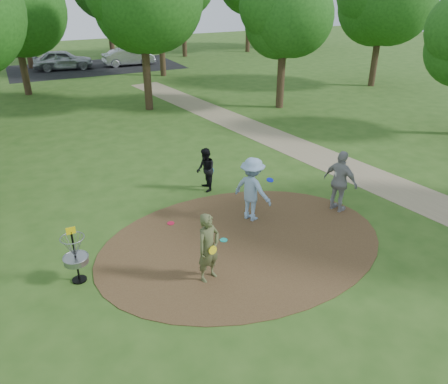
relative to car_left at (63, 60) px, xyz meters
name	(u,v)px	position (x,y,z in m)	size (l,w,h in m)	color
ground	(243,243)	(0.62, -30.02, -0.80)	(100.00, 100.00, 0.00)	#2D5119
dirt_clearing	(243,243)	(0.62, -30.02, -0.79)	(8.40, 8.40, 0.02)	#47301C
footpath	(366,176)	(7.12, -28.02, -0.80)	(2.00, 40.00, 0.01)	#8C7A5B
parking_lot	(96,67)	(2.62, -0.02, -0.80)	(14.00, 8.00, 0.01)	black
player_observer_with_disc	(209,248)	(-0.93, -31.09, 0.11)	(0.78, 0.64, 1.83)	#515732
player_throwing_with_disc	(252,189)	(1.54, -28.90, 0.22)	(1.40, 1.52, 2.04)	#8BABCF
player_walking_with_disc	(206,170)	(1.11, -26.38, -0.02)	(0.71, 0.85, 1.57)	black
player_waiting_with_disc	(340,182)	(4.32, -29.66, 0.22)	(0.82, 1.29, 2.05)	#99989B
disc_ground_cyan	(224,240)	(0.18, -29.69, -0.77)	(0.22, 0.22, 0.02)	#18C5AC
disc_ground_red	(171,223)	(-0.86, -28.09, -0.77)	(0.22, 0.22, 0.02)	red
car_left	(63,60)	(0.00, 0.00, 0.00)	(1.90, 4.71, 1.61)	#A1A6A9
car_right	(129,57)	(5.39, -0.52, -0.08)	(1.53, 4.40, 1.45)	#A9A9B1
disc_golf_basket	(74,251)	(-3.88, -29.72, 0.07)	(0.63, 0.63, 1.54)	black
tree_ring	(188,22)	(2.85, -20.90, 4.37)	(36.97, 45.21, 8.61)	#332316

